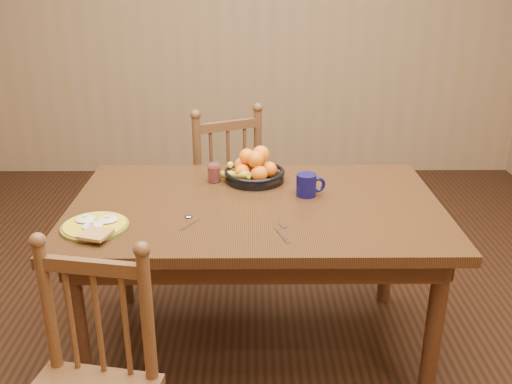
{
  "coord_description": "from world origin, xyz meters",
  "views": [
    {
      "loc": [
        -0.02,
        -2.28,
        1.72
      ],
      "look_at": [
        0.0,
        0.0,
        0.8
      ],
      "focal_mm": 40.0,
      "sensor_mm": 36.0,
      "label": 1
    }
  ],
  "objects_px": {
    "breakfast_plate": "(95,226)",
    "fruit_bowl": "(254,170)",
    "dining_table": "(256,220)",
    "chair_far": "(219,189)",
    "coffee_mug": "(307,185)"
  },
  "relations": [
    {
      "from": "breakfast_plate",
      "to": "fruit_bowl",
      "type": "bearing_deg",
      "value": 40.13
    },
    {
      "from": "dining_table",
      "to": "fruit_bowl",
      "type": "relative_size",
      "value": 5.52
    },
    {
      "from": "chair_far",
      "to": "breakfast_plate",
      "type": "distance_m",
      "value": 1.23
    },
    {
      "from": "dining_table",
      "to": "breakfast_plate",
      "type": "height_order",
      "value": "breakfast_plate"
    },
    {
      "from": "dining_table",
      "to": "chair_far",
      "type": "xyz_separation_m",
      "value": [
        -0.21,
        0.86,
        -0.19
      ]
    },
    {
      "from": "dining_table",
      "to": "breakfast_plate",
      "type": "relative_size",
      "value": 5.32
    },
    {
      "from": "breakfast_plate",
      "to": "fruit_bowl",
      "type": "xyz_separation_m",
      "value": [
        0.62,
        0.53,
        0.04
      ]
    },
    {
      "from": "chair_far",
      "to": "fruit_bowl",
      "type": "relative_size",
      "value": 3.37
    },
    {
      "from": "coffee_mug",
      "to": "fruit_bowl",
      "type": "distance_m",
      "value": 0.3
    },
    {
      "from": "dining_table",
      "to": "coffee_mug",
      "type": "xyz_separation_m",
      "value": [
        0.23,
        0.08,
        0.14
      ]
    },
    {
      "from": "dining_table",
      "to": "fruit_bowl",
      "type": "xyz_separation_m",
      "value": [
        -0.01,
        0.27,
        0.14
      ]
    },
    {
      "from": "chair_far",
      "to": "breakfast_plate",
      "type": "height_order",
      "value": "chair_far"
    },
    {
      "from": "chair_far",
      "to": "coffee_mug",
      "type": "height_order",
      "value": "chair_far"
    },
    {
      "from": "fruit_bowl",
      "to": "coffee_mug",
      "type": "bearing_deg",
      "value": -38.54
    },
    {
      "from": "chair_far",
      "to": "coffee_mug",
      "type": "bearing_deg",
      "value": 94.73
    }
  ]
}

